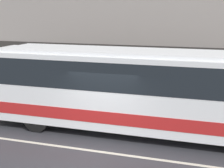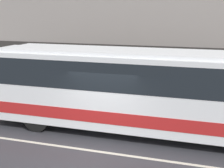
{
  "view_description": "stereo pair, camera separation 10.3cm",
  "coord_description": "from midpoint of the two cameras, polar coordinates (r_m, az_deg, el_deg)",
  "views": [
    {
      "loc": [
        3.35,
        -9.05,
        4.62
      ],
      "look_at": [
        -0.05,
        2.11,
        1.83
      ],
      "focal_mm": 50.0,
      "sensor_mm": 36.0,
      "label": 1
    },
    {
      "loc": [
        3.44,
        -9.02,
        4.62
      ],
      "look_at": [
        -0.05,
        2.11,
        1.83
      ],
      "focal_mm": 50.0,
      "sensor_mm": 36.0,
      "label": 2
    }
  ],
  "objects": [
    {
      "name": "ground_plane",
      "position": [
        10.7,
        -2.94,
        -12.15
      ],
      "size": [
        60.0,
        60.0,
        0.0
      ],
      "primitive_type": "plane",
      "color": "#333338"
    },
    {
      "name": "transit_bus",
      "position": [
        11.8,
        4.02,
        -0.5
      ],
      "size": [
        11.86,
        2.55,
        3.16
      ],
      "color": "white",
      "rests_on": "ground_plane"
    },
    {
      "name": "sidewalk",
      "position": [
        15.6,
        4.07,
        -3.51
      ],
      "size": [
        60.0,
        2.99,
        0.17
      ],
      "color": "#A09E99",
      "rests_on": "ground_plane"
    },
    {
      "name": "pedestrian_waiting",
      "position": [
        16.22,
        -3.37,
        0.4
      ],
      "size": [
        0.36,
        0.36,
        1.72
      ],
      "color": "#1E5933",
      "rests_on": "sidewalk"
    },
    {
      "name": "lane_stripe",
      "position": [
        10.7,
        -2.94,
        -12.13
      ],
      "size": [
        54.0,
        0.14,
        0.01
      ],
      "color": "beige",
      "rests_on": "ground_plane"
    }
  ]
}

